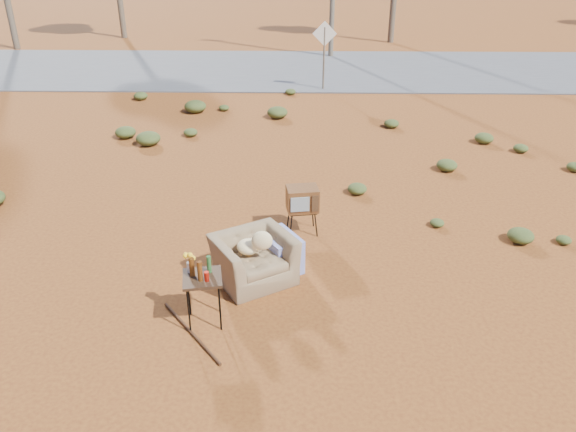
{
  "coord_description": "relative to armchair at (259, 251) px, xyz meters",
  "views": [
    {
      "loc": [
        0.73,
        -6.6,
        4.73
      ],
      "look_at": [
        0.57,
        1.11,
        0.8
      ],
      "focal_mm": 35.0,
      "sensor_mm": 36.0,
      "label": 1
    }
  ],
  "objects": [
    {
      "name": "highway",
      "position": [
        -0.14,
        14.38,
        -0.43
      ],
      "size": [
        140.0,
        7.0,
        0.04
      ],
      "primitive_type": "cube",
      "color": "#565659",
      "rests_on": "ground"
    },
    {
      "name": "armchair",
      "position": [
        0.0,
        0.0,
        0.0
      ],
      "size": [
        1.43,
        1.38,
        0.97
      ],
      "rotation": [
        0.0,
        0.0,
        0.55
      ],
      "color": "#7C6243",
      "rests_on": "ground"
    },
    {
      "name": "side_table",
      "position": [
        -0.69,
        -1.09,
        0.29
      ],
      "size": [
        0.58,
        0.58,
        1.01
      ],
      "rotation": [
        0.0,
        0.0,
        0.18
      ],
      "color": "#352313",
      "rests_on": "ground"
    },
    {
      "name": "road_sign",
      "position": [
        1.36,
        11.38,
        1.05
      ],
      "size": [
        0.78,
        0.06,
        2.19
      ],
      "color": "brown",
      "rests_on": "ground"
    },
    {
      "name": "ground",
      "position": [
        -0.14,
        -0.62,
        -0.45
      ],
      "size": [
        140.0,
        140.0,
        0.0
      ],
      "primitive_type": "plane",
      "color": "brown",
      "rests_on": "ground"
    },
    {
      "name": "rusty_bar",
      "position": [
        -0.81,
        -1.37,
        -0.43
      ],
      "size": [
        0.97,
        1.25,
        0.04
      ],
      "primitive_type": "cylinder",
      "rotation": [
        0.0,
        1.57,
        -0.92
      ],
      "color": "#4C2A14",
      "rests_on": "ground"
    },
    {
      "name": "scrub_patch",
      "position": [
        -0.96,
        3.79,
        -0.31
      ],
      "size": [
        17.49,
        8.07,
        0.33
      ],
      "color": "#454D21",
      "rests_on": "ground"
    },
    {
      "name": "tv_unit",
      "position": [
        0.65,
        1.44,
        0.18
      ],
      "size": [
        0.59,
        0.5,
        0.85
      ],
      "rotation": [
        0.0,
        0.0,
        0.15
      ],
      "color": "black",
      "rests_on": "ground"
    }
  ]
}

